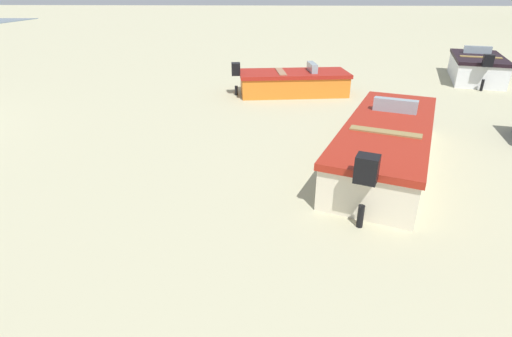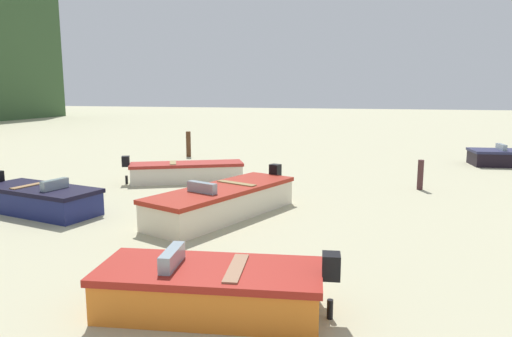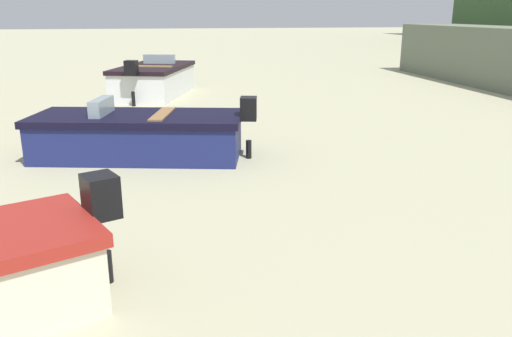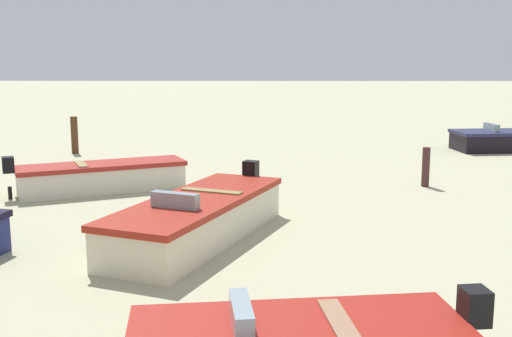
% 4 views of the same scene
% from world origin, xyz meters
% --- Properties ---
extents(boat_navy_4, '(2.26, 4.03, 1.09)m').
position_xyz_m(boat_navy_4, '(-0.40, 17.69, 0.40)').
color(boat_navy_4, navy).
rests_on(boat_navy_4, ground).
extents(boat_white_5, '(4.06, 2.77, 1.25)m').
position_xyz_m(boat_white_5, '(-7.70, 17.97, 0.48)').
color(boat_white_5, silver).
rests_on(boat_white_5, ground).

